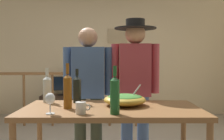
{
  "coord_description": "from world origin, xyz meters",
  "views": [
    {
      "loc": [
        0.29,
        -3.0,
        1.22
      ],
      "look_at": [
        0.29,
        -0.5,
        1.11
      ],
      "focal_mm": 41.43,
      "sensor_mm": 36.0,
      "label": 1
    }
  ],
  "objects_px": {
    "mug_white": "(82,108)",
    "salad_bowl": "(125,99)",
    "stair_railing": "(66,90)",
    "person_standing_right": "(136,80)",
    "wine_bottle_dark": "(78,89)",
    "wine_bottle_amber": "(68,90)",
    "wine_glass": "(51,99)",
    "framed_picture": "(118,36)",
    "serving_table": "(112,117)",
    "person_standing_left": "(89,86)",
    "tv_console": "(64,106)",
    "wine_bottle_green": "(115,94)",
    "wine_bottle_clear": "(48,88)",
    "flat_screen_tv": "(63,84)"
  },
  "relations": [
    {
      "from": "flat_screen_tv",
      "to": "wine_bottle_amber",
      "type": "relative_size",
      "value": 1.29
    },
    {
      "from": "wine_bottle_amber",
      "to": "person_standing_right",
      "type": "distance_m",
      "value": 0.99
    },
    {
      "from": "salad_bowl",
      "to": "person_standing_left",
      "type": "bearing_deg",
      "value": 120.88
    },
    {
      "from": "wine_bottle_dark",
      "to": "wine_bottle_green",
      "type": "relative_size",
      "value": 0.88
    },
    {
      "from": "framed_picture",
      "to": "flat_screen_tv",
      "type": "xyz_separation_m",
      "value": [
        -1.14,
        -0.32,
        -1.02
      ]
    },
    {
      "from": "salad_bowl",
      "to": "wine_bottle_amber",
      "type": "bearing_deg",
      "value": -163.78
    },
    {
      "from": "framed_picture",
      "to": "wine_glass",
      "type": "height_order",
      "value": "framed_picture"
    },
    {
      "from": "framed_picture",
      "to": "wine_bottle_green",
      "type": "xyz_separation_m",
      "value": [
        -0.1,
        -3.78,
        -0.76
      ]
    },
    {
      "from": "stair_railing",
      "to": "salad_bowl",
      "type": "height_order",
      "value": "stair_railing"
    },
    {
      "from": "wine_bottle_amber",
      "to": "wine_bottle_clear",
      "type": "xyz_separation_m",
      "value": [
        -0.25,
        0.31,
        -0.02
      ]
    },
    {
      "from": "tv_console",
      "to": "salad_bowl",
      "type": "xyz_separation_m",
      "value": [
        1.13,
        -3.14,
        0.64
      ]
    },
    {
      "from": "wine_glass",
      "to": "person_standing_right",
      "type": "height_order",
      "value": "person_standing_right"
    },
    {
      "from": "serving_table",
      "to": "wine_bottle_amber",
      "type": "distance_m",
      "value": 0.43
    },
    {
      "from": "salad_bowl",
      "to": "wine_bottle_dark",
      "type": "distance_m",
      "value": 0.47
    },
    {
      "from": "wine_bottle_amber",
      "to": "wine_bottle_green",
      "type": "height_order",
      "value": "wine_bottle_amber"
    },
    {
      "from": "framed_picture",
      "to": "serving_table",
      "type": "relative_size",
      "value": 0.29
    },
    {
      "from": "stair_railing",
      "to": "flat_screen_tv",
      "type": "height_order",
      "value": "stair_railing"
    },
    {
      "from": "wine_bottle_clear",
      "to": "serving_table",
      "type": "bearing_deg",
      "value": -23.75
    },
    {
      "from": "stair_railing",
      "to": "person_standing_right",
      "type": "height_order",
      "value": "person_standing_right"
    },
    {
      "from": "wine_bottle_clear",
      "to": "salad_bowl",
      "type": "bearing_deg",
      "value": -13.73
    },
    {
      "from": "tv_console",
      "to": "person_standing_right",
      "type": "height_order",
      "value": "person_standing_right"
    },
    {
      "from": "salad_bowl",
      "to": "wine_bottle_dark",
      "type": "relative_size",
      "value": 1.16
    },
    {
      "from": "serving_table",
      "to": "person_standing_left",
      "type": "relative_size",
      "value": 0.95
    },
    {
      "from": "person_standing_left",
      "to": "wine_glass",
      "type": "bearing_deg",
      "value": 75.93
    },
    {
      "from": "wine_bottle_dark",
      "to": "person_standing_left",
      "type": "distance_m",
      "value": 0.49
    },
    {
      "from": "framed_picture",
      "to": "flat_screen_tv",
      "type": "bearing_deg",
      "value": -164.27
    },
    {
      "from": "serving_table",
      "to": "wine_glass",
      "type": "height_order",
      "value": "wine_glass"
    },
    {
      "from": "salad_bowl",
      "to": "stair_railing",
      "type": "bearing_deg",
      "value": 111.51
    },
    {
      "from": "stair_railing",
      "to": "person_standing_right",
      "type": "distance_m",
      "value": 2.13
    },
    {
      "from": "stair_railing",
      "to": "person_standing_right",
      "type": "bearing_deg",
      "value": -58.44
    },
    {
      "from": "serving_table",
      "to": "wine_glass",
      "type": "bearing_deg",
      "value": -149.92
    },
    {
      "from": "stair_railing",
      "to": "wine_bottle_dark",
      "type": "xyz_separation_m",
      "value": [
        0.52,
        -2.27,
        0.3
      ]
    },
    {
      "from": "mug_white",
      "to": "person_standing_right",
      "type": "distance_m",
      "value": 1.1
    },
    {
      "from": "framed_picture",
      "to": "serving_table",
      "type": "bearing_deg",
      "value": -92.03
    },
    {
      "from": "tv_console",
      "to": "salad_bowl",
      "type": "bearing_deg",
      "value": -70.19
    },
    {
      "from": "salad_bowl",
      "to": "wine_bottle_green",
      "type": "xyz_separation_m",
      "value": [
        -0.09,
        -0.35,
        0.09
      ]
    },
    {
      "from": "person_standing_right",
      "to": "person_standing_left",
      "type": "bearing_deg",
      "value": 3.25
    },
    {
      "from": "mug_white",
      "to": "salad_bowl",
      "type": "bearing_deg",
      "value": 45.55
    },
    {
      "from": "framed_picture",
      "to": "wine_bottle_amber",
      "type": "distance_m",
      "value": 3.68
    },
    {
      "from": "tv_console",
      "to": "wine_glass",
      "type": "xyz_separation_m",
      "value": [
        0.57,
        -3.49,
        0.69
      ]
    },
    {
      "from": "wine_bottle_green",
      "to": "person_standing_right",
      "type": "xyz_separation_m",
      "value": [
        0.24,
        0.98,
        0.02
      ]
    },
    {
      "from": "flat_screen_tv",
      "to": "serving_table",
      "type": "xyz_separation_m",
      "value": [
        1.01,
        -3.2,
        0.04
      ]
    },
    {
      "from": "wine_bottle_dark",
      "to": "wine_bottle_clear",
      "type": "bearing_deg",
      "value": 175.01
    },
    {
      "from": "wine_bottle_green",
      "to": "mug_white",
      "type": "height_order",
      "value": "wine_bottle_green"
    },
    {
      "from": "tv_console",
      "to": "framed_picture",
      "type": "bearing_deg",
      "value": 14.27
    },
    {
      "from": "salad_bowl",
      "to": "wine_glass",
      "type": "xyz_separation_m",
      "value": [
        -0.57,
        -0.35,
        0.05
      ]
    },
    {
      "from": "framed_picture",
      "to": "wine_bottle_dark",
      "type": "distance_m",
      "value": 3.4
    },
    {
      "from": "framed_picture",
      "to": "wine_bottle_green",
      "type": "height_order",
      "value": "framed_picture"
    },
    {
      "from": "wine_bottle_green",
      "to": "mug_white",
      "type": "bearing_deg",
      "value": 178.43
    },
    {
      "from": "wine_bottle_dark",
      "to": "wine_bottle_amber",
      "type": "relative_size",
      "value": 0.85
    }
  ]
}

